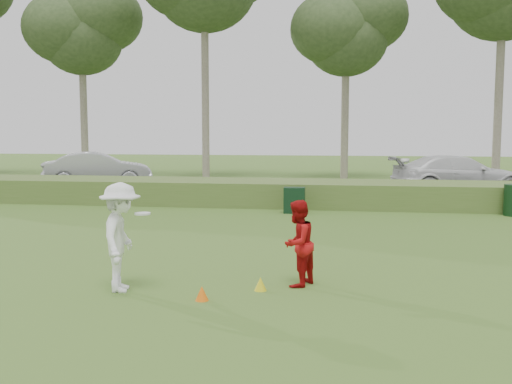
% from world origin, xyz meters
% --- Properties ---
extents(ground, '(120.00, 120.00, 0.00)m').
position_xyz_m(ground, '(0.00, 0.00, 0.00)').
color(ground, '#385F1F').
rests_on(ground, ground).
extents(reed_strip, '(80.00, 3.00, 0.90)m').
position_xyz_m(reed_strip, '(0.00, 12.00, 0.45)').
color(reed_strip, '#466428').
rests_on(reed_strip, ground).
extents(park_road, '(80.00, 6.00, 0.06)m').
position_xyz_m(park_road, '(0.00, 17.00, 0.03)').
color(park_road, '#2D2D2D').
rests_on(park_road, ground).
extents(tree_2, '(6.50, 6.50, 12.00)m').
position_xyz_m(tree_2, '(-14.00, 24.00, 8.97)').
color(tree_2, gray).
rests_on(tree_2, ground).
extents(tree_4, '(6.24, 6.24, 11.50)m').
position_xyz_m(tree_4, '(2.00, 24.50, 8.59)').
color(tree_4, gray).
rests_on(tree_4, ground).
extents(player_white, '(1.00, 1.33, 1.88)m').
position_xyz_m(player_white, '(-1.66, -0.33, 0.94)').
color(player_white, white).
rests_on(player_white, ground).
extents(player_red, '(0.83, 0.92, 1.54)m').
position_xyz_m(player_red, '(1.31, 0.47, 0.77)').
color(player_red, '#A80E0F').
rests_on(player_red, ground).
extents(cone_orange, '(0.22, 0.22, 0.24)m').
position_xyz_m(cone_orange, '(-0.15, -0.68, 0.12)').
color(cone_orange, orange).
rests_on(cone_orange, ground).
extents(cone_yellow, '(0.22, 0.22, 0.24)m').
position_xyz_m(cone_yellow, '(0.71, 0.05, 0.12)').
color(cone_yellow, yellow).
rests_on(cone_yellow, ground).
extents(utility_cabinet, '(0.71, 0.45, 0.88)m').
position_xyz_m(utility_cabinet, '(0.41, 9.71, 0.44)').
color(utility_cabinet, black).
rests_on(utility_cabinet, ground).
extents(car_mid, '(5.52, 3.74, 1.72)m').
position_xyz_m(car_mid, '(-10.09, 17.26, 0.92)').
color(car_mid, '#B8B9BD').
rests_on(car_mid, park_road).
extents(car_right, '(6.13, 3.42, 1.68)m').
position_xyz_m(car_right, '(7.00, 16.48, 0.90)').
color(car_right, silver).
rests_on(car_right, park_road).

